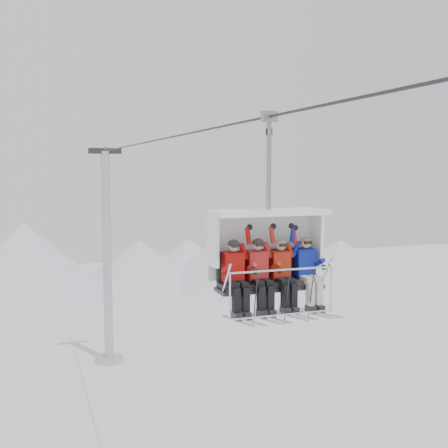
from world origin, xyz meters
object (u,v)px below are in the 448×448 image
object	(u,v)px
skier_far_left	(235,274)
skier_center_right	(282,272)
lift_tower_right	(107,272)
chairlift_carrier	(266,247)
skier_far_right	(307,269)
skier_center_left	(259,272)

from	to	relation	value
skier_far_left	skier_center_right	bearing A→B (deg)	-0.28
lift_tower_right	chairlift_carrier	bearing A→B (deg)	-90.00
chairlift_carrier	skier_far_right	world-z (taller)	chairlift_carrier
skier_far_right	chairlift_carrier	bearing A→B (deg)	159.23
skier_far_right	skier_far_left	bearing A→B (deg)	179.97
lift_tower_right	skier_far_left	bearing A→B (deg)	-91.81
chairlift_carrier	skier_far_right	size ratio (longest dim) A/B	2.36
skier_far_right	skier_center_left	bearing A→B (deg)	179.96
chairlift_carrier	skier_center_right	bearing A→B (deg)	-52.30
lift_tower_right	skier_center_left	world-z (taller)	lift_tower_right
lift_tower_right	skier_center_right	xyz separation A→B (m)	(0.24, -24.89, 4.41)
skier_center_left	skier_far_right	world-z (taller)	skier_center_left
skier_center_right	skier_far_right	xyz separation A→B (m)	(0.56, 0.00, 0.01)
chairlift_carrier	skier_center_right	xyz separation A→B (m)	(0.24, -0.31, -0.48)
lift_tower_right	chairlift_carrier	xyz separation A→B (m)	(0.00, -24.59, 4.89)
skier_far_left	skier_far_right	world-z (taller)	skier_far_left
skier_center_left	skier_center_right	distance (m)	0.51
chairlift_carrier	skier_far_left	world-z (taller)	chairlift_carrier
skier_center_left	skier_center_right	bearing A→B (deg)	-0.57
skier_far_left	chairlift_carrier	bearing A→B (deg)	21.17
lift_tower_right	skier_far_left	world-z (taller)	lift_tower_right
skier_far_left	skier_far_right	xyz separation A→B (m)	(1.59, -0.00, -0.00)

